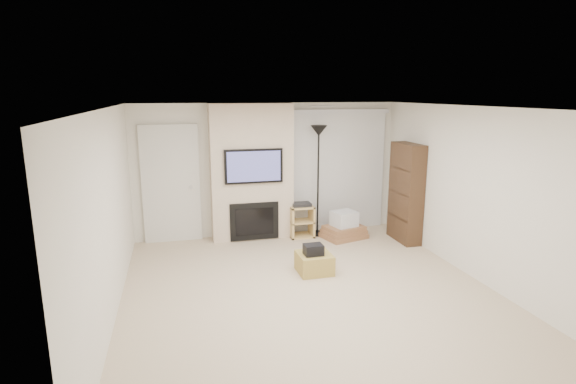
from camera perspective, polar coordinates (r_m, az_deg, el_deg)
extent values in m
cube|color=beige|center=(6.35, 2.70, -12.51)|extent=(5.00, 5.50, 0.00)
cube|color=white|center=(5.75, 2.96, 10.66)|extent=(5.00, 5.50, 0.00)
cube|color=white|center=(8.54, -2.54, 2.85)|extent=(5.00, 0.00, 2.50)
cube|color=white|center=(3.53, 16.18, -12.03)|extent=(5.00, 0.00, 2.50)
cube|color=white|center=(5.74, -21.83, -2.87)|extent=(0.00, 5.50, 2.50)
cube|color=white|center=(7.06, 22.64, -0.19)|extent=(0.00, 5.50, 2.50)
cube|color=silver|center=(6.64, 4.27, 10.87)|extent=(0.35, 0.18, 0.01)
cube|color=#AD9142|center=(6.92, 3.36, -8.98)|extent=(0.51, 0.51, 0.30)
cube|color=black|center=(6.80, 3.25, -7.32)|extent=(0.28, 0.22, 0.16)
cube|color=beige|center=(8.28, -4.63, 2.52)|extent=(1.50, 0.40, 2.50)
cube|color=black|center=(8.04, -4.38, 3.29)|extent=(1.05, 0.06, 0.62)
cube|color=navy|center=(8.00, -4.33, 3.25)|extent=(0.96, 0.00, 0.54)
cube|color=black|center=(8.28, -4.28, -3.73)|extent=(0.90, 0.04, 0.70)
cube|color=black|center=(8.26, -4.26, -3.77)|extent=(0.70, 0.02, 0.50)
cube|color=silver|center=(8.37, -14.63, 0.99)|extent=(1.02, 0.08, 2.14)
cube|color=beige|center=(8.39, -14.61, 0.71)|extent=(0.90, 0.05, 2.05)
cylinder|color=silver|center=(8.34, -12.27, 0.59)|extent=(0.07, 0.06, 0.07)
cube|color=silver|center=(8.76, 6.63, 10.13)|extent=(1.98, 0.10, 0.08)
cube|color=white|center=(8.89, 6.41, 2.48)|extent=(1.90, 0.03, 2.29)
cylinder|color=black|center=(8.74, 3.74, -5.26)|extent=(0.31, 0.31, 0.03)
cylinder|color=black|center=(8.50, 3.83, 1.05)|extent=(0.03, 0.03, 1.95)
cone|color=black|center=(8.35, 3.93, 7.77)|extent=(0.31, 0.31, 0.20)
cube|color=#E1BA6E|center=(8.47, 0.35, -3.82)|extent=(0.04, 0.38, 0.60)
cube|color=#E1BA6E|center=(8.58, 3.01, -3.63)|extent=(0.04, 0.38, 0.60)
cube|color=#E1BA6E|center=(8.61, 1.68, -5.55)|extent=(0.45, 0.38, 0.03)
cube|color=#E1BA6E|center=(8.52, 1.69, -3.73)|extent=(0.45, 0.38, 0.03)
cube|color=#E1BA6E|center=(8.45, 1.70, -1.87)|extent=(0.45, 0.38, 0.03)
cube|color=black|center=(8.44, 1.70, -1.57)|extent=(0.35, 0.25, 0.06)
cube|color=#9A6844|center=(8.58, 7.08, -5.50)|extent=(0.89, 0.76, 0.08)
cube|color=#9A6844|center=(8.56, 7.10, -5.00)|extent=(0.85, 0.72, 0.07)
cube|color=#9A6844|center=(8.54, 7.11, -4.52)|extent=(0.80, 0.67, 0.07)
cube|color=silver|center=(8.49, 7.14, -3.38)|extent=(0.51, 0.47, 0.28)
cube|color=#382516|center=(8.43, 14.76, -0.11)|extent=(0.30, 0.80, 1.80)
cube|color=#382516|center=(8.53, 14.47, -3.06)|extent=(0.26, 0.72, 0.02)
cube|color=#382516|center=(8.43, 14.64, -0.11)|extent=(0.26, 0.72, 0.02)
cube|color=#382516|center=(8.34, 14.81, 2.90)|extent=(0.26, 0.72, 0.02)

